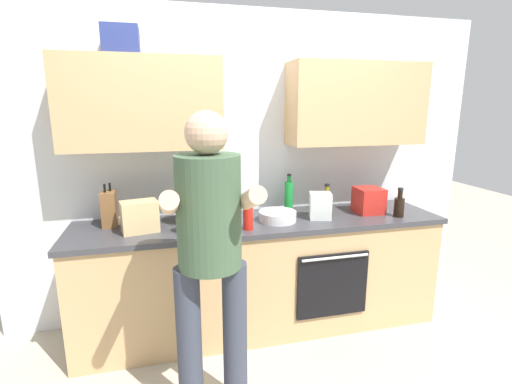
{
  "coord_description": "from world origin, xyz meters",
  "views": [
    {
      "loc": [
        -0.71,
        -2.67,
        1.76
      ],
      "look_at": [
        -0.07,
        -0.1,
        1.15
      ],
      "focal_mm": 26.27,
      "sensor_mm": 36.0,
      "label": 1
    }
  ],
  "objects_px": {
    "bottle_oil": "(326,201)",
    "potted_herb": "(185,202)",
    "bottle_hotsauce": "(248,215)",
    "bottle_soda": "(289,196)",
    "person_standing": "(210,246)",
    "grocery_bag_crisps": "(369,200)",
    "bottle_soy": "(399,206)",
    "grocery_bag_bread": "(140,217)",
    "cup_coffee": "(182,225)",
    "knife_block": "(109,209)",
    "mixing_bowl": "(278,216)",
    "grocery_bag_produce": "(320,206)",
    "bottle_water": "(221,206)"
  },
  "relations": [
    {
      "from": "grocery_bag_crisps",
      "to": "bottle_water",
      "type": "bearing_deg",
      "value": 175.98
    },
    {
      "from": "knife_block",
      "to": "grocery_bag_bread",
      "type": "xyz_separation_m",
      "value": [
        0.22,
        -0.18,
        -0.02
      ]
    },
    {
      "from": "bottle_soda",
      "to": "person_standing",
      "type": "bearing_deg",
      "value": -128.07
    },
    {
      "from": "knife_block",
      "to": "potted_herb",
      "type": "distance_m",
      "value": 0.55
    },
    {
      "from": "cup_coffee",
      "to": "potted_herb",
      "type": "bearing_deg",
      "value": 79.35
    },
    {
      "from": "grocery_bag_crisps",
      "to": "grocery_bag_produce",
      "type": "distance_m",
      "value": 0.46
    },
    {
      "from": "bottle_hotsauce",
      "to": "grocery_bag_produce",
      "type": "xyz_separation_m",
      "value": [
        0.61,
        0.13,
        -0.0
      ]
    },
    {
      "from": "potted_herb",
      "to": "knife_block",
      "type": "bearing_deg",
      "value": 172.35
    },
    {
      "from": "bottle_water",
      "to": "mixing_bowl",
      "type": "relative_size",
      "value": 1.0
    },
    {
      "from": "bottle_hotsauce",
      "to": "bottle_oil",
      "type": "distance_m",
      "value": 0.81
    },
    {
      "from": "bottle_soy",
      "to": "knife_block",
      "type": "xyz_separation_m",
      "value": [
        -2.2,
        0.29,
        0.04
      ]
    },
    {
      "from": "grocery_bag_bread",
      "to": "grocery_bag_crisps",
      "type": "bearing_deg",
      "value": 1.64
    },
    {
      "from": "grocery_bag_bread",
      "to": "grocery_bag_produce",
      "type": "xyz_separation_m",
      "value": [
        1.35,
        -0.01,
        -0.01
      ]
    },
    {
      "from": "bottle_hotsauce",
      "to": "grocery_bag_bread",
      "type": "relative_size",
      "value": 1.06
    },
    {
      "from": "potted_herb",
      "to": "bottle_oil",
      "type": "bearing_deg",
      "value": 3.54
    },
    {
      "from": "bottle_soda",
      "to": "potted_herb",
      "type": "bearing_deg",
      "value": -169.85
    },
    {
      "from": "mixing_bowl",
      "to": "potted_herb",
      "type": "bearing_deg",
      "value": 171.74
    },
    {
      "from": "bottle_soda",
      "to": "mixing_bowl",
      "type": "height_order",
      "value": "bottle_soda"
    },
    {
      "from": "bottle_soy",
      "to": "cup_coffee",
      "type": "height_order",
      "value": "bottle_soy"
    },
    {
      "from": "person_standing",
      "to": "mixing_bowl",
      "type": "distance_m",
      "value": 0.97
    },
    {
      "from": "knife_block",
      "to": "mixing_bowl",
      "type": "bearing_deg",
      "value": -7.99
    },
    {
      "from": "person_standing",
      "to": "potted_herb",
      "type": "height_order",
      "value": "person_standing"
    },
    {
      "from": "bottle_hotsauce",
      "to": "cup_coffee",
      "type": "relative_size",
      "value": 2.44
    },
    {
      "from": "bottle_soy",
      "to": "grocery_bag_bread",
      "type": "height_order",
      "value": "bottle_soy"
    },
    {
      "from": "knife_block",
      "to": "bottle_soy",
      "type": "bearing_deg",
      "value": -7.59
    },
    {
      "from": "bottle_oil",
      "to": "grocery_bag_crisps",
      "type": "distance_m",
      "value": 0.34
    },
    {
      "from": "mixing_bowl",
      "to": "person_standing",
      "type": "bearing_deg",
      "value": -129.21
    },
    {
      "from": "mixing_bowl",
      "to": "bottle_oil",
      "type": "bearing_deg",
      "value": 19.69
    },
    {
      "from": "cup_coffee",
      "to": "knife_block",
      "type": "relative_size",
      "value": 0.33
    },
    {
      "from": "grocery_bag_bread",
      "to": "knife_block",
      "type": "bearing_deg",
      "value": 140.68
    },
    {
      "from": "bottle_oil",
      "to": "potted_herb",
      "type": "height_order",
      "value": "potted_herb"
    },
    {
      "from": "grocery_bag_crisps",
      "to": "cup_coffee",
      "type": "bearing_deg",
      "value": -174.82
    },
    {
      "from": "bottle_hotsauce",
      "to": "bottle_oil",
      "type": "xyz_separation_m",
      "value": [
        0.74,
        0.31,
        -0.02
      ]
    },
    {
      "from": "bottle_soda",
      "to": "grocery_bag_produce",
      "type": "distance_m",
      "value": 0.32
    },
    {
      "from": "knife_block",
      "to": "grocery_bag_bread",
      "type": "height_order",
      "value": "knife_block"
    },
    {
      "from": "bottle_oil",
      "to": "cup_coffee",
      "type": "bearing_deg",
      "value": -167.55
    },
    {
      "from": "bottle_soy",
      "to": "bottle_hotsauce",
      "type": "bearing_deg",
      "value": -179.05
    },
    {
      "from": "person_standing",
      "to": "grocery_bag_crisps",
      "type": "distance_m",
      "value": 1.61
    },
    {
      "from": "bottle_hotsauce",
      "to": "bottle_soda",
      "type": "bearing_deg",
      "value": 42.05
    },
    {
      "from": "bottle_soda",
      "to": "grocery_bag_bread",
      "type": "height_order",
      "value": "bottle_soda"
    },
    {
      "from": "cup_coffee",
      "to": "potted_herb",
      "type": "xyz_separation_m",
      "value": [
        0.04,
        0.19,
        0.12
      ]
    },
    {
      "from": "cup_coffee",
      "to": "mixing_bowl",
      "type": "bearing_deg",
      "value": 7.4
    },
    {
      "from": "bottle_water",
      "to": "potted_herb",
      "type": "distance_m",
      "value": 0.28
    },
    {
      "from": "bottle_hotsauce",
      "to": "bottle_soy",
      "type": "height_order",
      "value": "bottle_hotsauce"
    },
    {
      "from": "bottle_soda",
      "to": "bottle_soy",
      "type": "bearing_deg",
      "value": -25.17
    },
    {
      "from": "bottle_water",
      "to": "potted_herb",
      "type": "height_order",
      "value": "potted_herb"
    },
    {
      "from": "cup_coffee",
      "to": "bottle_water",
      "type": "bearing_deg",
      "value": 35.59
    },
    {
      "from": "cup_coffee",
      "to": "grocery_bag_bread",
      "type": "height_order",
      "value": "grocery_bag_bread"
    },
    {
      "from": "bottle_water",
      "to": "grocery_bag_produce",
      "type": "xyz_separation_m",
      "value": [
        0.75,
        -0.14,
        -0.01
      ]
    },
    {
      "from": "bottle_hotsauce",
      "to": "grocery_bag_produce",
      "type": "relative_size",
      "value": 1.28
    }
  ]
}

